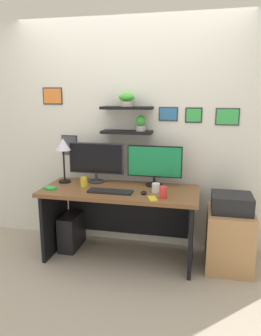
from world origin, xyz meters
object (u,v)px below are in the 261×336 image
object	(u,v)px
computer_mouse	(144,193)
water_cup	(163,192)
pen_cup	(84,182)
printer	(232,203)
computer_tower_left	(72,231)
desk_lamp	(63,149)
coffee_mug	(156,188)
drawer_cabinet	(229,239)
monitor_right	(155,164)
desk	(121,207)
keyboard	(110,191)
scissors_tray	(50,188)
monitor_left	(96,160)
cell_phone	(152,199)

from	to	relation	value
computer_mouse	water_cup	size ratio (longest dim) A/B	0.82
pen_cup	water_cup	world-z (taller)	water_cup
printer	computer_tower_left	distance (m)	1.76
desk_lamp	coffee_mug	bearing A→B (deg)	-8.35
pen_cup	drawer_cabinet	bearing A→B (deg)	0.69
monitor_right	coffee_mug	distance (m)	0.31
drawer_cabinet	computer_tower_left	bearing A→B (deg)	177.91
monitor_right	computer_tower_left	distance (m)	1.21
printer	water_cup	bearing A→B (deg)	-160.75
desk	keyboard	size ratio (longest dim) A/B	3.61
coffee_mug	scissors_tray	xyz separation A→B (m)	(-1.07, -0.14, -0.03)
monitor_right	keyboard	xyz separation A→B (m)	(-0.39, -0.34, -0.22)
pen_cup	water_cup	size ratio (longest dim) A/B	0.91
monitor_left	keyboard	xyz separation A→B (m)	(0.26, -0.34, -0.23)
monitor_right	desk_lamp	world-z (taller)	desk_lamp
water_cup	coffee_mug	bearing A→B (deg)	118.77
drawer_cabinet	computer_tower_left	xyz separation A→B (m)	(-1.69, 0.06, -0.10)
computer_tower_left	coffee_mug	bearing A→B (deg)	-7.18
desk_lamp	monitor_left	bearing A→B (deg)	14.55
monitor_left	cell_phone	distance (m)	0.87
keyboard	cell_phone	bearing A→B (deg)	-15.12
cell_phone	water_cup	xyz separation A→B (m)	(0.09, 0.06, 0.05)
water_cup	computer_tower_left	xyz separation A→B (m)	(-1.05, 0.29, -0.61)
desk	drawer_cabinet	bearing A→B (deg)	-0.85
pen_cup	printer	bearing A→B (deg)	0.69
monitor_left	drawer_cabinet	bearing A→B (deg)	-7.18
scissors_tray	drawer_cabinet	xyz separation A→B (m)	(1.80, 0.20, -0.47)
keyboard	printer	distance (m)	1.18
monitor_right	printer	world-z (taller)	monitor_right
desk	desk_lamp	size ratio (longest dim) A/B	3.28
desk	cell_phone	size ratio (longest dim) A/B	11.36
desk	drawer_cabinet	world-z (taller)	desk
drawer_cabinet	printer	bearing A→B (deg)	0.00
computer_mouse	desk_lamp	world-z (taller)	desk_lamp
monitor_left	computer_tower_left	bearing A→B (deg)	-156.27
coffee_mug	printer	bearing A→B (deg)	4.64
monitor_left	scissors_tray	bearing A→B (deg)	-134.71
desk_lamp	computer_tower_left	world-z (taller)	desk_lamp
computer_mouse	monitor_right	bearing A→B (deg)	80.64
desk	coffee_mug	xyz separation A→B (m)	(0.37, -0.08, 0.26)
monitor_right	desk_lamp	xyz separation A→B (m)	(-0.98, -0.09, 0.14)
coffee_mug	computer_mouse	bearing A→B (deg)	-139.75
monitor_right	pen_cup	bearing A→B (deg)	-164.56
monitor_left	printer	distance (m)	1.47
scissors_tray	desk_lamp	bearing A→B (deg)	83.12
cell_phone	coffee_mug	world-z (taller)	coffee_mug
monitor_right	computer_tower_left	world-z (taller)	monitor_right
monitor_right	computer_mouse	size ratio (longest dim) A/B	6.38
keyboard	computer_mouse	world-z (taller)	computer_mouse
monitor_right	scissors_tray	xyz separation A→B (m)	(-1.01, -0.38, -0.22)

